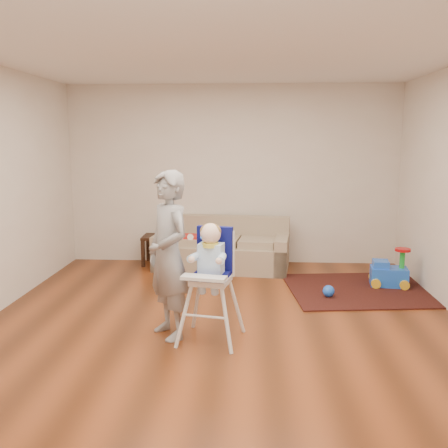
# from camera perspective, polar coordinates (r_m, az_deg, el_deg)

# --- Properties ---
(ground) EXTENTS (5.50, 5.50, 0.00)m
(ground) POSITION_cam_1_polar(r_m,az_deg,el_deg) (5.21, -0.24, -11.66)
(ground) COLOR #4C230F
(ground) RESTS_ON ground
(room_envelope) EXTENTS (5.04, 5.52, 2.72)m
(room_envelope) POSITION_cam_1_polar(r_m,az_deg,el_deg) (5.37, 0.07, 9.47)
(room_envelope) COLOR beige
(room_envelope) RESTS_ON ground
(sofa) EXTENTS (2.02, 1.01, 0.75)m
(sofa) POSITION_cam_1_polar(r_m,az_deg,el_deg) (7.32, -0.29, -2.28)
(sofa) COLOR tan
(sofa) RESTS_ON ground
(side_table) EXTENTS (0.44, 0.44, 0.44)m
(side_table) POSITION_cam_1_polar(r_m,az_deg,el_deg) (7.70, -7.55, -2.93)
(side_table) COLOR black
(side_table) RESTS_ON ground
(area_rug) EXTENTS (2.17, 1.72, 0.02)m
(area_rug) POSITION_cam_1_polar(r_m,az_deg,el_deg) (6.65, 16.28, -7.19)
(area_rug) COLOR black
(area_rug) RESTS_ON ground
(ride_on_toy) EXTENTS (0.50, 0.39, 0.50)m
(ride_on_toy) POSITION_cam_1_polar(r_m,az_deg,el_deg) (6.81, 18.37, -4.65)
(ride_on_toy) COLOR blue
(ride_on_toy) RESTS_ON area_rug
(toy_ball) EXTENTS (0.14, 0.14, 0.14)m
(toy_ball) POSITION_cam_1_polar(r_m,az_deg,el_deg) (6.19, 11.86, -7.51)
(toy_ball) COLOR blue
(toy_ball) RESTS_ON area_rug
(high_chair) EXTENTS (0.62, 0.62, 1.14)m
(high_chair) POSITION_cam_1_polar(r_m,az_deg,el_deg) (4.72, -1.53, -6.91)
(high_chair) COLOR silver
(high_chair) RESTS_ON ground
(adult) EXTENTS (0.66, 0.70, 1.61)m
(adult) POSITION_cam_1_polar(r_m,az_deg,el_deg) (4.78, -6.36, -3.56)
(adult) COLOR gray
(adult) RESTS_ON ground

